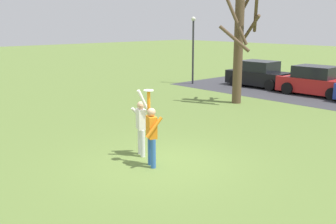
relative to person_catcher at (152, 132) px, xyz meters
The scene contains 8 objects.
ground_plane 1.03m from the person_catcher, 92.31° to the left, with size 120.00×120.00×0.00m, color olive.
person_catcher is the anchor object (origin of this frame).
person_defender 0.99m from the person_catcher, 157.72° to the left, with size 0.63×0.58×2.04m.
frisbee_disc 1.13m from the person_catcher, 157.72° to the left, with size 0.27×0.27×0.02m, color white.
parked_car_black 15.36m from the person_catcher, 113.76° to the left, with size 4.13×2.09×1.59m.
parked_car_red 14.04m from the person_catcher, 99.64° to the left, with size 4.13×2.09×1.59m.
bare_tree_tall 9.88m from the person_catcher, 113.73° to the left, with size 1.74×2.15×5.86m.
lamppost_by_lot 15.45m from the person_catcher, 129.67° to the left, with size 0.28×0.28×4.26m.
Camera 1 is at (7.94, -7.01, 3.88)m, focal length 42.43 mm.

